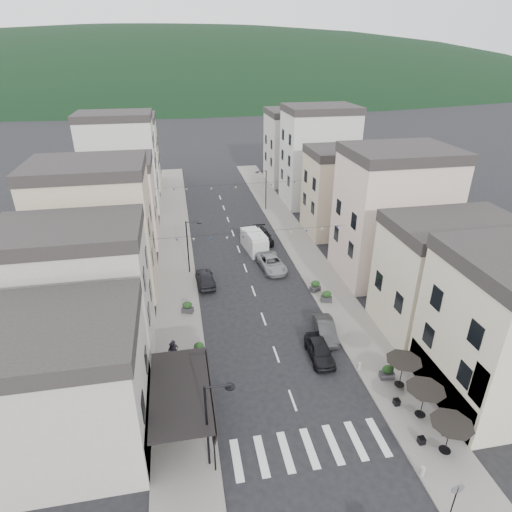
{
  "coord_description": "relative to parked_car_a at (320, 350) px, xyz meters",
  "views": [
    {
      "loc": [
        -6.61,
        -15.29,
        22.03
      ],
      "look_at": [
        0.4,
        21.76,
        3.5
      ],
      "focal_mm": 30.0,
      "sensor_mm": 36.0,
      "label": 1
    }
  ],
  "objects": [
    {
      "name": "sidewalk_left",
      "position": [
        -10.73,
        22.01,
        -0.66
      ],
      "size": [
        4.0,
        76.0,
        0.12
      ],
      "primitive_type": "cube",
      "color": "slate",
      "rests_on": "ground"
    },
    {
      "name": "bollards",
      "position": [
        -3.23,
        -4.49,
        -0.3
      ],
      "size": [
        11.66,
        10.26,
        0.6
      ],
      "color": "gray",
      "rests_on": "ground"
    },
    {
      "name": "sidewalk_right",
      "position": [
        4.27,
        22.01,
        -0.66
      ],
      "size": [
        4.0,
        76.0,
        0.12
      ],
      "primitive_type": "cube",
      "color": "slate",
      "rests_on": "ground"
    },
    {
      "name": "boutique_building",
      "position": [
        -18.73,
        -4.99,
        3.28
      ],
      "size": [
        12.0,
        8.0,
        8.0
      ],
      "primitive_type": "cube",
      "color": "#A9A39B",
      "rests_on": "ground"
    },
    {
      "name": "bunting_near",
      "position": [
        -3.23,
        12.01,
        4.94
      ],
      "size": [
        19.0,
        0.28,
        0.62
      ],
      "color": "black",
      "rests_on": "ground"
    },
    {
      "name": "ground",
      "position": [
        -3.23,
        -9.99,
        -0.72
      ],
      "size": [
        700.0,
        700.0,
        0.0
      ],
      "primitive_type": "plane",
      "color": "black",
      "rests_on": "ground"
    },
    {
      "name": "pedestrian_a",
      "position": [
        -11.14,
        1.57,
        0.35
      ],
      "size": [
        0.72,
        0.5,
        1.89
      ],
      "primitive_type": "imported",
      "rotation": [
        0.0,
        0.0,
        0.07
      ],
      "color": "black",
      "rests_on": "sidewalk_left"
    },
    {
      "name": "planter_ra",
      "position": [
        4.1,
        -3.24,
        -0.04
      ],
      "size": [
        1.07,
        0.66,
        1.14
      ],
      "rotation": [
        0.0,
        0.0,
        -0.1
      ],
      "color": "#2F2F32",
      "rests_on": "sidewalk_right"
    },
    {
      "name": "planter_lb",
      "position": [
        -9.88,
        8.18,
        -0.05
      ],
      "size": [
        1.13,
        0.88,
        1.12
      ],
      "rotation": [
        0.0,
        0.0,
        -0.38
      ],
      "color": "#2D2D30",
      "rests_on": "sidewalk_left"
    },
    {
      "name": "planter_rb",
      "position": [
        2.77,
        9.68,
        -0.03
      ],
      "size": [
        1.18,
        0.94,
        1.16
      ],
      "rotation": [
        0.0,
        0.0,
        0.42
      ],
      "color": "#2B2B2D",
      "rests_on": "sidewalk_right"
    },
    {
      "name": "planter_la",
      "position": [
        -9.23,
        2.21,
        -0.11
      ],
      "size": [
        0.98,
        0.7,
        0.99
      ],
      "rotation": [
        0.0,
        0.0,
        -0.26
      ],
      "color": "#2F3032",
      "rests_on": "sidewalk_left"
    },
    {
      "name": "streetlamp_left_far",
      "position": [
        -9.06,
        16.01,
        2.98
      ],
      "size": [
        1.7,
        0.56,
        6.0
      ],
      "color": "black",
      "rests_on": "ground"
    },
    {
      "name": "delivery_van",
      "position": [
        -1.41,
        20.33,
        0.46
      ],
      "size": [
        2.62,
        5.21,
        2.39
      ],
      "rotation": [
        0.0,
        0.0,
        0.13
      ],
      "color": "silver",
      "rests_on": "ground"
    },
    {
      "name": "streetlamp_left_near",
      "position": [
        -9.06,
        -7.99,
        2.98
      ],
      "size": [
        1.7,
        0.56,
        6.0
      ],
      "color": "black",
      "rests_on": "ground"
    },
    {
      "name": "hill_backdrop",
      "position": [
        -3.23,
        290.01,
        -0.72
      ],
      "size": [
        640.0,
        360.0,
        70.0
      ],
      "primitive_type": "ellipsoid",
      "color": "black",
      "rests_on": "ground"
    },
    {
      "name": "buildings_row_left",
      "position": [
        -17.73,
        27.76,
        5.41
      ],
      "size": [
        10.2,
        54.16,
        14.0
      ],
      "color": "#A9A39B",
      "rests_on": "ground"
    },
    {
      "name": "cafe_terrace",
      "position": [
        4.47,
        -7.19,
        1.64
      ],
      "size": [
        2.5,
        8.1,
        2.53
      ],
      "color": "black",
      "rests_on": "ground"
    },
    {
      "name": "parked_car_b",
      "position": [
        1.37,
        2.55,
        -0.03
      ],
      "size": [
        1.91,
        4.27,
        1.36
      ],
      "primitive_type": "imported",
      "rotation": [
        0.0,
        0.0,
        -0.12
      ],
      "color": "#2D2D2F",
      "rests_on": "ground"
    },
    {
      "name": "parked_car_d",
      "position": [
        0.11,
        22.74,
        -0.01
      ],
      "size": [
        2.12,
        4.91,
        1.41
      ],
      "primitive_type": "imported",
      "rotation": [
        0.0,
        0.0,
        0.03
      ],
      "color": "black",
      "rests_on": "ground"
    },
    {
      "name": "bunting_far",
      "position": [
        -3.23,
        28.01,
        4.94
      ],
      "size": [
        19.0,
        0.28,
        0.62
      ],
      "color": "black",
      "rests_on": "ground"
    },
    {
      "name": "parked_car_c",
      "position": [
        -0.43,
        15.3,
        0.01
      ],
      "size": [
        2.87,
        5.4,
        1.45
      ],
      "primitive_type": "imported",
      "rotation": [
        0.0,
        0.0,
        0.09
      ],
      "color": "gray",
      "rests_on": "ground"
    },
    {
      "name": "pedestrian_b",
      "position": [
        -11.26,
        1.46,
        0.3
      ],
      "size": [
        1.03,
        0.9,
        1.79
      ],
      "primitive_type": "imported",
      "rotation": [
        0.0,
        0.0,
        -0.3
      ],
      "color": "#24202B",
      "rests_on": "sidewalk_left"
    },
    {
      "name": "buildings_row_right",
      "position": [
        11.27,
        26.6,
        5.6
      ],
      "size": [
        10.2,
        54.16,
        14.5
      ],
      "color": "beige",
      "rests_on": "ground"
    },
    {
      "name": "planter_rc",
      "position": [
        3.19,
        7.58,
        -0.03
      ],
      "size": [
        1.16,
        0.84,
        1.17
      ],
      "rotation": [
        0.0,
        0.0,
        -0.29
      ],
      "color": "#2D2D30",
      "rests_on": "sidewalk_right"
    },
    {
      "name": "traffic_sign",
      "position": [
        2.57,
        -13.49,
        1.21
      ],
      "size": [
        0.7,
        0.07,
        2.7
      ],
      "color": "black",
      "rests_on": "ground"
    },
    {
      "name": "parked_car_e",
      "position": [
        -7.83,
        13.17,
        0.02
      ],
      "size": [
        1.99,
        4.42,
        1.48
      ],
      "primitive_type": "imported",
      "rotation": [
        0.0,
        0.0,
        3.2
      ],
      "color": "black",
      "rests_on": "ground"
    },
    {
      "name": "parked_car_a",
      "position": [
        0.0,
        0.0,
        0.0
      ],
      "size": [
        1.81,
        4.25,
        1.43
      ],
      "primitive_type": "imported",
      "rotation": [
        0.0,
        0.0,
        -0.03
      ],
      "color": "black",
      "rests_on": "ground"
    },
    {
      "name": "boutique_awning",
      "position": [
        -10.48,
        -4.99,
        2.4
      ],
      "size": [
        3.77,
        7.5,
        3.28
      ],
      "color": "black",
      "rests_on": "ground"
    },
    {
      "name": "streetlamp_right_far",
      "position": [
        2.59,
        34.01,
        2.98
      ],
      "size": [
        1.7,
        0.56,
        6.0
      ],
      "color": "black",
      "rests_on": "ground"
    }
  ]
}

